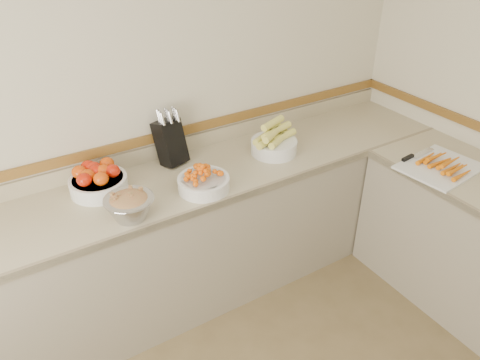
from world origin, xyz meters
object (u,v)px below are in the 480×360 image
tomato_bowl (98,180)px  corn_bowl (274,142)px  cutting_board (441,166)px  knife_block (170,141)px  cherry_tomato_bowl (203,181)px  rhubarb_bowl (130,205)px

tomato_bowl → corn_bowl: corn_bowl is taller
corn_bowl → cutting_board: corn_bowl is taller
knife_block → cherry_tomato_bowl: knife_block is taller
knife_block → corn_bowl: bearing=-20.9°
corn_bowl → rhubarb_bowl: corn_bowl is taller
corn_bowl → rhubarb_bowl: size_ratio=1.27×
tomato_bowl → rhubarb_bowl: tomato_bowl is taller
knife_block → rhubarb_bowl: size_ratio=1.40×
cutting_board → rhubarb_bowl: bearing=163.9°
knife_block → cherry_tomato_bowl: (0.02, -0.39, -0.10)m
cherry_tomato_bowl → corn_bowl: size_ratio=0.89×
rhubarb_bowl → cutting_board: (1.81, -0.52, -0.06)m
knife_block → cutting_board: bearing=-34.6°
tomato_bowl → corn_bowl: 1.12m
cherry_tomato_bowl → tomato_bowl: bearing=149.6°
cherry_tomato_bowl → rhubarb_bowl: (-0.45, -0.04, 0.02)m
tomato_bowl → cutting_board: 2.06m
corn_bowl → rhubarb_bowl: (-1.05, -0.19, 0.00)m
corn_bowl → rhubarb_bowl: 1.07m
knife_block → cutting_board: size_ratio=0.71×
cherry_tomato_bowl → rhubarb_bowl: 0.46m
cutting_board → knife_block: bearing=145.4°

